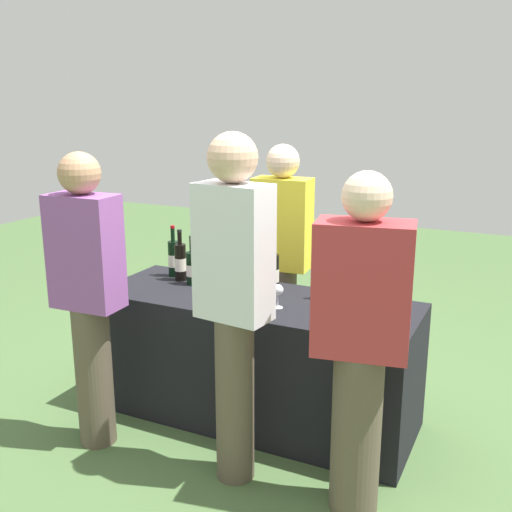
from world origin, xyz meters
TOP-DOWN VIEW (x-y plane):
  - ground_plane at (0.00, 0.00)m, footprint 12.00×12.00m
  - tasting_table at (0.00, 0.00)m, footprint 1.87×0.68m
  - wine_bottle_0 at (-0.67, 0.17)m, footprint 0.07×0.07m
  - wine_bottle_1 at (-0.58, 0.11)m, footprint 0.07×0.07m
  - wine_bottle_2 at (-0.47, 0.07)m, footprint 0.08×0.08m
  - wine_bottle_3 at (0.04, 0.15)m, footprint 0.08×0.08m
  - wine_bottle_4 at (0.39, 0.16)m, footprint 0.07×0.07m
  - wine_bottle_5 at (0.52, 0.08)m, footprint 0.07×0.07m
  - wine_bottle_6 at (0.60, 0.15)m, footprint 0.08×0.08m
  - wine_glass_0 at (-0.01, -0.05)m, footprint 0.07×0.07m
  - wine_glass_1 at (0.18, -0.10)m, footprint 0.06×0.06m
  - wine_glass_2 at (0.63, -0.18)m, footprint 0.07×0.07m
  - server_pouring at (-0.07, 0.54)m, footprint 0.38×0.22m
  - guest_0 at (-0.68, -0.63)m, footprint 0.37×0.22m
  - guest_1 at (0.17, -0.59)m, footprint 0.37×0.23m
  - guest_2 at (0.78, -0.57)m, footprint 0.45×0.30m

SIDE VIEW (x-z plane):
  - ground_plane at x=0.00m, z-range 0.00..0.00m
  - tasting_table at x=0.00m, z-range 0.00..0.75m
  - wine_glass_0 at x=-0.01m, z-range 0.78..0.91m
  - wine_glass_1 at x=0.18m, z-range 0.78..0.92m
  - guest_2 at x=0.78m, z-range 0.06..1.64m
  - wine_glass_2 at x=0.63m, z-range 0.78..0.92m
  - wine_bottle_4 at x=0.39m, z-range 0.71..1.01m
  - wine_bottle_2 at x=-0.47m, z-range 0.71..1.01m
  - wine_bottle_6 at x=0.60m, z-range 0.71..1.01m
  - wine_bottle_5 at x=0.52m, z-range 0.71..1.02m
  - wine_bottle_3 at x=0.04m, z-range 0.71..1.03m
  - server_pouring at x=-0.07m, z-range 0.07..1.67m
  - wine_bottle_0 at x=-0.67m, z-range 0.70..1.04m
  - wine_bottle_1 at x=-0.58m, z-range 0.71..1.04m
  - guest_0 at x=-0.68m, z-range 0.08..1.69m
  - guest_1 at x=0.17m, z-range 0.10..1.83m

